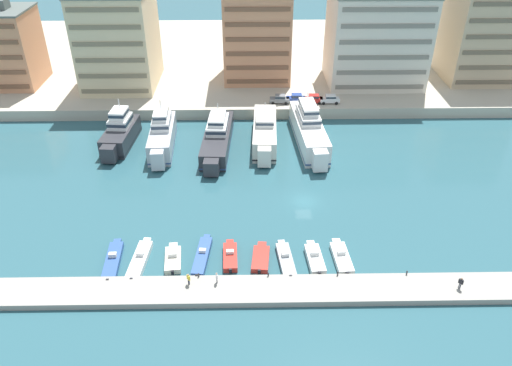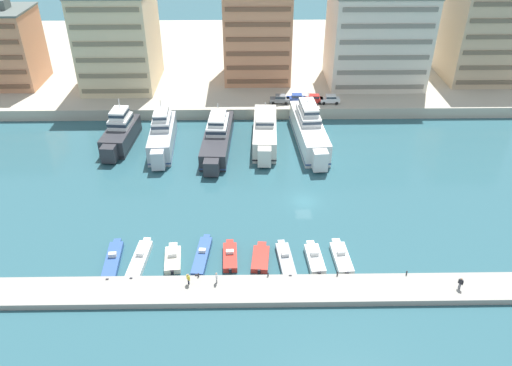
{
  "view_description": "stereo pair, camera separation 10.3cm",
  "coord_description": "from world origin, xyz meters",
  "px_view_note": "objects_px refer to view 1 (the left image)",
  "views": [
    {
      "loc": [
        -8.7,
        -64.49,
        44.8
      ],
      "look_at": [
        -7.6,
        1.6,
        2.5
      ],
      "focal_mm": 35.0,
      "sensor_mm": 36.0,
      "label": 1
    },
    {
      "loc": [
        -8.6,
        -64.49,
        44.8
      ],
      "look_at": [
        -7.6,
        1.6,
        2.5
      ],
      "focal_mm": 35.0,
      "sensor_mm": 36.0,
      "label": 2
    }
  ],
  "objects_px": {
    "yacht_white_center": "(309,129)",
    "motorboat_white_far_right": "(341,257)",
    "motorboat_cream_mid_left": "(173,259)",
    "car_white_center_left": "(330,99)",
    "motorboat_white_right": "(315,259)",
    "pedestrian_mid_deck": "(188,278)",
    "pedestrian_far_side": "(217,277)",
    "yacht_ivory_center_left": "(265,132)",
    "motorboat_red_center_right": "(261,258)",
    "motorboat_white_left": "(140,259)",
    "car_red_mid_left": "(313,99)",
    "yacht_charcoal_far_left": "(120,133)",
    "car_grey_far_left": "(280,99)",
    "car_blue_left": "(296,98)",
    "motorboat_blue_center_left": "(202,256)",
    "pedestrian_near_edge": "(461,282)",
    "motorboat_grey_mid_right": "(286,259)",
    "motorboat_blue_far_left": "(113,261)",
    "yacht_charcoal_mid_left": "(217,137)",
    "motorboat_red_center": "(230,256)",
    "yacht_silver_left": "(162,135)"
  },
  "relations": [
    {
      "from": "yacht_white_center",
      "to": "motorboat_red_center_right",
      "type": "height_order",
      "value": "yacht_white_center"
    },
    {
      "from": "pedestrian_near_edge",
      "to": "pedestrian_mid_deck",
      "type": "bearing_deg",
      "value": 177.8
    },
    {
      "from": "motorboat_blue_center_left",
      "to": "motorboat_grey_mid_right",
      "type": "xyz_separation_m",
      "value": [
        11.15,
        -0.71,
        -0.07
      ]
    },
    {
      "from": "pedestrian_mid_deck",
      "to": "pedestrian_far_side",
      "type": "bearing_deg",
      "value": 3.38
    },
    {
      "from": "motorboat_white_far_right",
      "to": "motorboat_cream_mid_left",
      "type": "bearing_deg",
      "value": 179.76
    },
    {
      "from": "yacht_charcoal_mid_left",
      "to": "motorboat_blue_center_left",
      "type": "bearing_deg",
      "value": -90.98
    },
    {
      "from": "motorboat_white_left",
      "to": "pedestrian_mid_deck",
      "type": "xyz_separation_m",
      "value": [
        7.05,
        -5.14,
        1.37
      ]
    },
    {
      "from": "yacht_charcoal_mid_left",
      "to": "motorboat_red_center",
      "type": "height_order",
      "value": "yacht_charcoal_mid_left"
    },
    {
      "from": "yacht_silver_left",
      "to": "motorboat_blue_far_left",
      "type": "height_order",
      "value": "yacht_silver_left"
    },
    {
      "from": "car_blue_left",
      "to": "car_white_center_left",
      "type": "xyz_separation_m",
      "value": [
        7.07,
        -0.61,
        0.0
      ]
    },
    {
      "from": "yacht_ivory_center_left",
      "to": "motorboat_red_center_right",
      "type": "bearing_deg",
      "value": -92.71
    },
    {
      "from": "yacht_ivory_center_left",
      "to": "yacht_silver_left",
      "type": "bearing_deg",
      "value": -174.66
    },
    {
      "from": "yacht_ivory_center_left",
      "to": "motorboat_white_right",
      "type": "height_order",
      "value": "yacht_ivory_center_left"
    },
    {
      "from": "car_white_center_left",
      "to": "car_grey_far_left",
      "type": "bearing_deg",
      "value": 178.97
    },
    {
      "from": "motorboat_white_right",
      "to": "pedestrian_mid_deck",
      "type": "xyz_separation_m",
      "value": [
        -16.24,
        -4.83,
        1.28
      ]
    },
    {
      "from": "yacht_charcoal_far_left",
      "to": "car_grey_far_left",
      "type": "xyz_separation_m",
      "value": [
        30.73,
        13.44,
        0.93
      ]
    },
    {
      "from": "car_white_center_left",
      "to": "pedestrian_mid_deck",
      "type": "bearing_deg",
      "value": -115.5
    },
    {
      "from": "yacht_ivory_center_left",
      "to": "motorboat_white_far_right",
      "type": "bearing_deg",
      "value": -74.81
    },
    {
      "from": "motorboat_red_center_right",
      "to": "car_red_mid_left",
      "type": "xyz_separation_m",
      "value": [
        12.21,
        46.87,
        2.94
      ]
    },
    {
      "from": "motorboat_white_left",
      "to": "car_red_mid_left",
      "type": "relative_size",
      "value": 2.01
    },
    {
      "from": "yacht_ivory_center_left",
      "to": "yacht_white_center",
      "type": "distance_m",
      "value": 8.34
    },
    {
      "from": "yacht_charcoal_mid_left",
      "to": "yacht_white_center",
      "type": "distance_m",
      "value": 17.3
    },
    {
      "from": "motorboat_white_left",
      "to": "motorboat_white_right",
      "type": "height_order",
      "value": "motorboat_white_right"
    },
    {
      "from": "yacht_white_center",
      "to": "motorboat_blue_far_left",
      "type": "bearing_deg",
      "value": -131.06
    },
    {
      "from": "motorboat_blue_far_left",
      "to": "pedestrian_far_side",
      "type": "distance_m",
      "value": 14.92
    },
    {
      "from": "yacht_charcoal_mid_left",
      "to": "yacht_white_center",
      "type": "relative_size",
      "value": 0.95
    },
    {
      "from": "yacht_charcoal_mid_left",
      "to": "motorboat_grey_mid_right",
      "type": "bearing_deg",
      "value": -71.93
    },
    {
      "from": "motorboat_white_far_right",
      "to": "pedestrian_far_side",
      "type": "bearing_deg",
      "value": -163.23
    },
    {
      "from": "motorboat_white_right",
      "to": "yacht_white_center",
      "type": "bearing_deg",
      "value": 85.41
    },
    {
      "from": "yacht_ivory_center_left",
      "to": "motorboat_cream_mid_left",
      "type": "bearing_deg",
      "value": -111.49
    },
    {
      "from": "yacht_white_center",
      "to": "motorboat_white_far_right",
      "type": "height_order",
      "value": "yacht_white_center"
    },
    {
      "from": "car_grey_far_left",
      "to": "car_blue_left",
      "type": "relative_size",
      "value": 1.02
    },
    {
      "from": "motorboat_red_center_right",
      "to": "pedestrian_far_side",
      "type": "relative_size",
      "value": 3.76
    },
    {
      "from": "motorboat_cream_mid_left",
      "to": "pedestrian_mid_deck",
      "type": "relative_size",
      "value": 3.64
    },
    {
      "from": "yacht_ivory_center_left",
      "to": "motorboat_red_center_right",
      "type": "xyz_separation_m",
      "value": [
        -1.6,
        -33.84,
        -1.82
      ]
    },
    {
      "from": "motorboat_white_left",
      "to": "car_grey_far_left",
      "type": "distance_m",
      "value": 51.61
    },
    {
      "from": "motorboat_blue_center_left",
      "to": "pedestrian_far_side",
      "type": "height_order",
      "value": "pedestrian_far_side"
    },
    {
      "from": "yacht_white_center",
      "to": "car_red_mid_left",
      "type": "distance_m",
      "value": 13.38
    },
    {
      "from": "motorboat_blue_center_left",
      "to": "motorboat_white_left",
      "type": "bearing_deg",
      "value": -176.91
    },
    {
      "from": "yacht_charcoal_far_left",
      "to": "yacht_ivory_center_left",
      "type": "distance_m",
      "value": 27.2
    },
    {
      "from": "car_red_mid_left",
      "to": "car_white_center_left",
      "type": "xyz_separation_m",
      "value": [
        3.5,
        -0.21,
        0.0
      ]
    },
    {
      "from": "motorboat_blue_far_left",
      "to": "car_grey_far_left",
      "type": "xyz_separation_m",
      "value": [
        24.79,
        47.1,
        2.87
      ]
    },
    {
      "from": "motorboat_blue_far_left",
      "to": "car_white_center_left",
      "type": "relative_size",
      "value": 2.05
    },
    {
      "from": "yacht_charcoal_far_left",
      "to": "pedestrian_mid_deck",
      "type": "bearing_deg",
      "value": -66.83
    },
    {
      "from": "yacht_ivory_center_left",
      "to": "car_red_mid_left",
      "type": "height_order",
      "value": "yacht_ivory_center_left"
    },
    {
      "from": "motorboat_grey_mid_right",
      "to": "car_blue_left",
      "type": "bearing_deg",
      "value": 83.62
    },
    {
      "from": "yacht_charcoal_far_left",
      "to": "car_red_mid_left",
      "type": "bearing_deg",
      "value": 19.59
    },
    {
      "from": "motorboat_cream_mid_left",
      "to": "car_white_center_left",
      "type": "height_order",
      "value": "car_white_center_left"
    },
    {
      "from": "car_grey_far_left",
      "to": "pedestrian_far_side",
      "type": "bearing_deg",
      "value": -101.67
    },
    {
      "from": "motorboat_blue_far_left",
      "to": "car_grey_far_left",
      "type": "bearing_deg",
      "value": 62.24
    }
  ]
}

